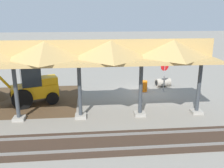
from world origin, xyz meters
The scene contains 8 objects.
ground_plane centered at (0.00, 0.00, 0.00)m, with size 120.00×120.00×0.00m, color gray.
dirt_work_zone centered at (10.38, 1.11, 0.00)m, with size 9.66×7.00×0.01m, color #4C3823.
platform_canopy centered at (7.12, 4.67, 4.17)m, with size 20.20×3.20×4.90m.
rail_tracks centered at (0.00, 8.00, 0.03)m, with size 60.00×2.58×0.15m.
stop_sign centered at (-1.53, -0.01, 1.84)m, with size 0.72×0.30×2.54m.
backhoe centered at (8.69, 1.91, 1.27)m, with size 5.25×2.87×2.82m.
concrete_pipe centered at (-1.89, -1.42, 0.37)m, with size 1.43×1.00×0.75m.
traffic_barrel centered at (0.10, -0.19, 0.45)m, with size 0.56×0.56×0.90m, color orange.
Camera 1 is at (4.61, 19.35, 6.56)m, focal length 40.00 mm.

